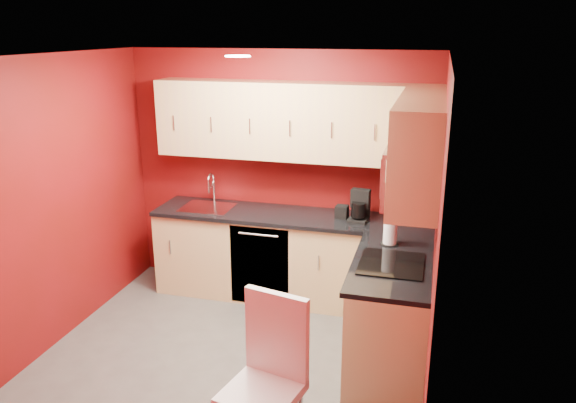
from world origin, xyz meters
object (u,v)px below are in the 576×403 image
at_px(sink, 208,204).
at_px(dining_chair, 261,385).
at_px(microwave, 412,173).
at_px(coffee_maker, 359,206).
at_px(napkin_holder, 342,212).
at_px(paper_towel, 390,229).

height_order(sink, dining_chair, sink).
xyz_separation_m(microwave, coffee_maker, (-0.52, 0.97, -0.60)).
relative_size(coffee_maker, napkin_holder, 2.39).
relative_size(microwave, coffee_maker, 2.53).
bearing_deg(microwave, napkin_holder, 124.07).
bearing_deg(dining_chair, sink, 132.79).
relative_size(microwave, sink, 1.46).
xyz_separation_m(sink, napkin_holder, (1.41, 0.01, 0.03)).
distance_m(coffee_maker, dining_chair, 2.32).
height_order(coffee_maker, napkin_holder, coffee_maker).
bearing_deg(napkin_holder, microwave, -55.93).
distance_m(coffee_maker, napkin_holder, 0.20).
bearing_deg(microwave, paper_towel, 111.25).
relative_size(coffee_maker, paper_towel, 1.10).
distance_m(coffee_maker, paper_towel, 0.64).
bearing_deg(paper_towel, dining_chair, -109.95).
relative_size(microwave, paper_towel, 2.79).
bearing_deg(dining_chair, microwave, 71.35).
bearing_deg(coffee_maker, dining_chair, -90.59).
relative_size(sink, dining_chair, 0.47).
relative_size(sink, napkin_holder, 4.14).
bearing_deg(coffee_maker, napkin_holder, 171.53).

